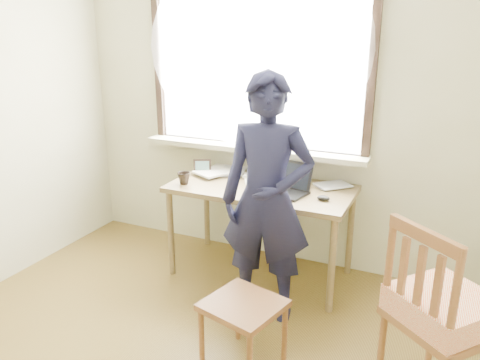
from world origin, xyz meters
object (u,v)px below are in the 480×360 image
at_px(desk, 261,196).
at_px(work_chair, 243,312).
at_px(laptop, 287,185).
at_px(mug_white, 258,172).
at_px(mug_dark, 184,178).
at_px(side_chair, 442,310).
at_px(person, 267,200).

height_order(desk, work_chair, desk).
bearing_deg(work_chair, laptop, 95.61).
relative_size(mug_white, work_chair, 0.28).
bearing_deg(mug_white, laptop, -34.33).
bearing_deg(laptop, mug_white, 145.67).
xyz_separation_m(laptop, mug_dark, (-0.76, -0.16, -0.01)).
xyz_separation_m(mug_dark, side_chair, (1.85, -0.64, -0.25)).
distance_m(mug_white, mug_dark, 0.58).
relative_size(mug_dark, side_chair, 0.10).
xyz_separation_m(mug_white, person, (0.32, -0.64, 0.03)).
distance_m(mug_dark, work_chair, 1.26).
relative_size(mug_dark, work_chair, 0.20).
height_order(mug_dark, side_chair, side_chair).
height_order(mug_white, side_chair, side_chair).
bearing_deg(mug_white, work_chair, -71.02).
bearing_deg(side_chair, mug_dark, 160.93).
height_order(mug_white, work_chair, mug_white).
height_order(laptop, person, person).
height_order(desk, mug_white, mug_white).
relative_size(desk, person, 0.84).
distance_m(mug_white, work_chair, 1.33).
bearing_deg(work_chair, mug_white, 108.98).
relative_size(mug_white, side_chair, 0.14).
relative_size(laptop, mug_dark, 3.67).
xyz_separation_m(desk, work_chair, (0.31, -1.01, -0.31)).
height_order(laptop, work_chair, laptop).
xyz_separation_m(laptop, side_chair, (1.09, -0.80, -0.26)).
bearing_deg(person, side_chair, -28.35).
relative_size(mug_white, person, 0.08).
height_order(desk, side_chair, side_chair).
distance_m(work_chair, side_chair, 1.02).
bearing_deg(side_chair, person, 160.86).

